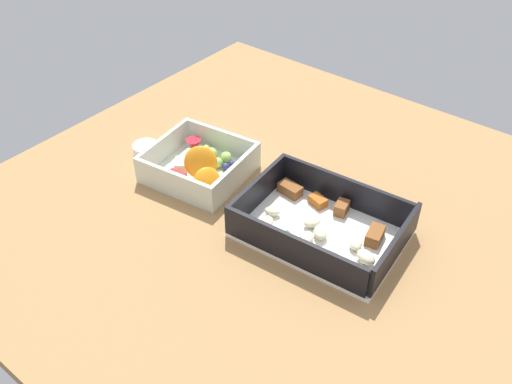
% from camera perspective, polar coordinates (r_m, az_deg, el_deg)
% --- Properties ---
extents(table_surface, '(0.80, 0.80, 0.02)m').
position_cam_1_polar(table_surface, '(0.83, 1.58, -1.62)').
color(table_surface, '#9E7547').
rests_on(table_surface, ground).
extents(pasta_container, '(0.23, 0.17, 0.05)m').
position_cam_1_polar(pasta_container, '(0.76, 6.72, -3.52)').
color(pasta_container, white).
rests_on(pasta_container, table_surface).
extents(fruit_bowl, '(0.16, 0.15, 0.06)m').
position_cam_1_polar(fruit_bowl, '(0.87, -5.74, 2.71)').
color(fruit_bowl, silver).
rests_on(fruit_bowl, table_surface).
extents(paper_cup_liner, '(0.04, 0.04, 0.02)m').
position_cam_1_polar(paper_cup_liner, '(0.93, -11.20, 4.25)').
color(paper_cup_liner, white).
rests_on(paper_cup_liner, table_surface).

